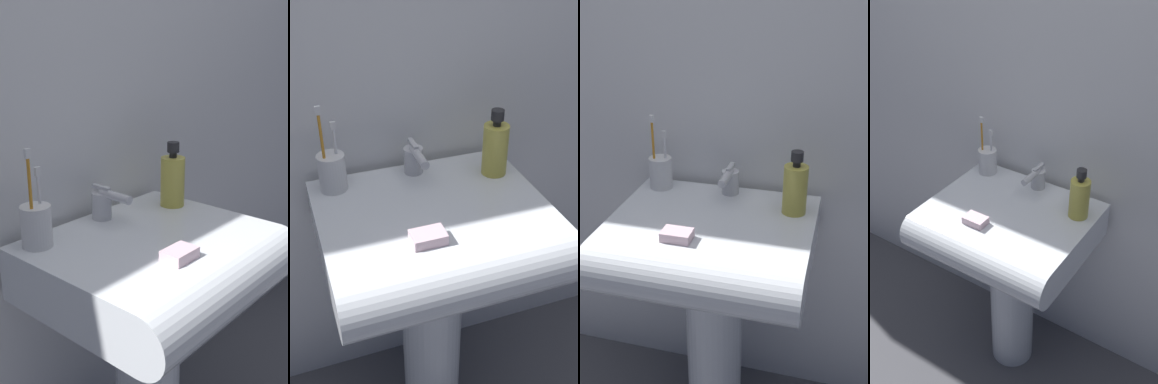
# 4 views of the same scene
# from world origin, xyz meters

# --- Properties ---
(wall_back) EXTENTS (5.00, 0.05, 2.40)m
(wall_back) POSITION_xyz_m (0.00, 0.24, 1.20)
(wall_back) COLOR white
(wall_back) RESTS_ON ground
(sink_basin) EXTENTS (0.53, 0.46, 0.13)m
(sink_basin) POSITION_xyz_m (0.00, -0.05, 0.67)
(sink_basin) COLOR white
(sink_basin) RESTS_ON sink_pedestal
(faucet) EXTENTS (0.05, 0.12, 0.09)m
(faucet) POSITION_xyz_m (0.01, 0.15, 0.77)
(faucet) COLOR silver
(faucet) RESTS_ON sink_basin
(toothbrush_cup) EXTENTS (0.07, 0.07, 0.22)m
(toothbrush_cup) POSITION_xyz_m (-0.20, 0.14, 0.78)
(toothbrush_cup) COLOR white
(toothbrush_cup) RESTS_ON sink_basin
(soap_bottle) EXTENTS (0.06, 0.06, 0.17)m
(soap_bottle) POSITION_xyz_m (0.20, 0.08, 0.80)
(soap_bottle) COLOR gold
(soap_bottle) RESTS_ON sink_basin
(bar_soap) EXTENTS (0.07, 0.05, 0.02)m
(bar_soap) POSITION_xyz_m (-0.05, -0.13, 0.74)
(bar_soap) COLOR silver
(bar_soap) RESTS_ON sink_basin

